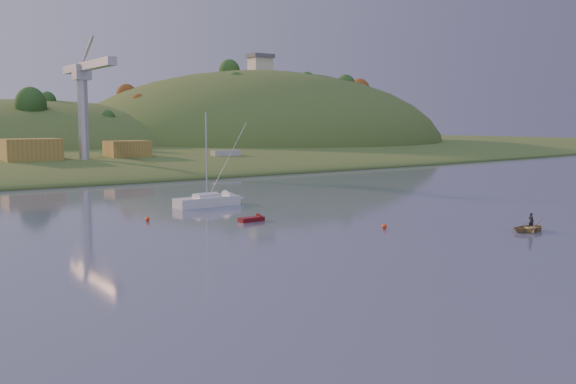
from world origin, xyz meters
TOP-DOWN VIEW (x-y plane):
  - shore_slope at (0.00, 165.00)m, footprint 640.00×150.00m
  - hill_center at (10.00, 210.00)m, footprint 140.00×120.00m
  - hill_right at (95.00, 195.00)m, footprint 150.00×130.00m
  - hilltop_house at (95.00, 195.00)m, footprint 9.00×7.00m
  - hillside_trees at (0.00, 185.00)m, footprint 280.00×50.00m
  - wharf at (5.00, 122.00)m, footprint 42.00×16.00m
  - shed_west at (-8.00, 123.00)m, footprint 11.00×8.00m
  - shed_east at (13.00, 124.00)m, footprint 9.00×7.00m
  - dock_crane at (2.00, 118.39)m, footprint 3.20×28.00m
  - sailboat_far at (-2.88, 56.95)m, footprint 8.66×2.99m
  - canoe at (13.94, 21.82)m, footprint 3.84×2.89m
  - paddler at (13.94, 21.82)m, footprint 0.43×0.61m
  - red_tender at (-4.38, 43.06)m, footprint 3.36×1.30m
  - work_vessel at (35.00, 118.00)m, footprint 15.91×7.57m
  - buoy_1 at (3.35, 31.27)m, footprint 0.50×0.50m
  - buoy_3 at (-14.10, 49.56)m, footprint 0.50×0.50m

SIDE VIEW (x-z plane):
  - shore_slope at x=0.00m, z-range -3.50..3.50m
  - hill_center at x=10.00m, z-range -18.00..18.00m
  - hill_right at x=95.00m, z-range -30.00..30.00m
  - hillside_trees at x=0.00m, z-range -16.00..16.00m
  - red_tender at x=-4.38m, z-range -0.33..0.80m
  - buoy_1 at x=3.35m, z-range 0.00..0.50m
  - buoy_3 at x=-14.10m, z-range 0.00..0.50m
  - canoe at x=13.94m, z-range 0.00..0.75m
  - sailboat_far at x=-2.88m, z-range -5.16..6.69m
  - paddler at x=13.94m, z-range 0.00..1.59m
  - wharf at x=5.00m, z-range 0.00..2.40m
  - work_vessel at x=35.00m, z-range -0.56..3.37m
  - shed_east at x=13.00m, z-range 2.40..6.40m
  - shed_west at x=-8.00m, z-range 2.40..7.20m
  - dock_crane at x=2.00m, z-range 7.02..27.32m
  - hilltop_house at x=95.00m, z-range 30.18..36.63m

